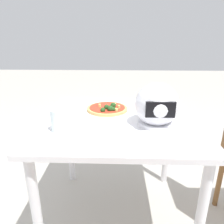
# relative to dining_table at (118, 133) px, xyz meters

# --- Properties ---
(ground_plane) EXTENTS (14.00, 14.00, 0.00)m
(ground_plane) POSITION_rel_dining_table_xyz_m (0.00, 0.00, -0.65)
(ground_plane) COLOR #B2ADA3
(dining_table) EXTENTS (0.94, 0.89, 0.75)m
(dining_table) POSITION_rel_dining_table_xyz_m (0.00, 0.00, 0.00)
(dining_table) COLOR white
(dining_table) RESTS_ON ground
(pizza_plate) EXTENTS (0.33, 0.33, 0.01)m
(pizza_plate) POSITION_rel_dining_table_xyz_m (0.08, -0.12, 0.10)
(pizza_plate) COLOR white
(pizza_plate) RESTS_ON dining_table
(pizza) EXTENTS (0.27, 0.27, 0.05)m
(pizza) POSITION_rel_dining_table_xyz_m (0.07, -0.11, 0.12)
(pizza) COLOR tan
(pizza) RESTS_ON pizza_plate
(motorcycle_helmet) EXTENTS (0.24, 0.24, 0.24)m
(motorcycle_helmet) POSITION_rel_dining_table_xyz_m (-0.21, 0.09, 0.21)
(motorcycle_helmet) COLOR silver
(motorcycle_helmet) RESTS_ON dining_table
(drinking_glass) EXTENTS (0.07, 0.07, 0.12)m
(drinking_glass) POSITION_rel_dining_table_xyz_m (0.32, 0.19, 0.16)
(drinking_glass) COLOR silver
(drinking_glass) RESTS_ON dining_table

